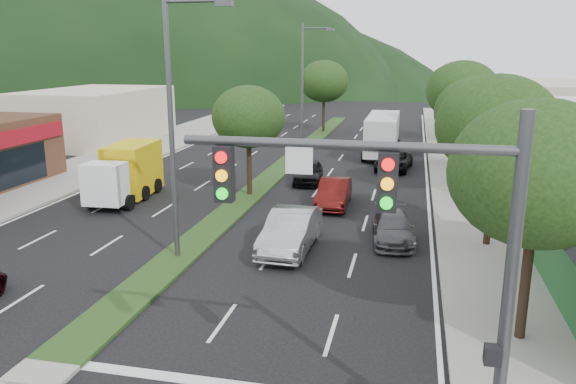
% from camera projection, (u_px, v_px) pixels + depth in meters
% --- Properties ---
extents(ground, '(160.00, 160.00, 0.00)m').
position_uv_depth(ground, '(53.00, 366.00, 14.51)').
color(ground, black).
rests_on(ground, ground).
extents(sidewalk_right, '(5.00, 90.00, 0.15)m').
position_uv_depth(sidewalk_right, '(471.00, 178.00, 35.49)').
color(sidewalk_right, gray).
rests_on(sidewalk_right, ground).
extents(sidewalk_left, '(6.00, 90.00, 0.15)m').
position_uv_depth(sidewalk_left, '(106.00, 162.00, 40.90)').
color(sidewalk_left, gray).
rests_on(sidewalk_left, ground).
extents(median, '(1.60, 56.00, 0.12)m').
position_uv_depth(median, '(288.00, 162.00, 40.99)').
color(median, '#1A3814').
rests_on(median, ground).
extents(traffic_signal, '(6.12, 0.40, 7.00)m').
position_uv_depth(traffic_signal, '(421.00, 240.00, 10.00)').
color(traffic_signal, '#47494C').
rests_on(traffic_signal, ground).
extents(bldg_left_far, '(9.00, 14.00, 4.60)m').
position_uv_depth(bldg_left_far, '(96.00, 115.00, 50.15)').
color(bldg_left_far, beige).
rests_on(bldg_left_far, ground).
extents(bldg_right_far, '(10.00, 16.00, 5.20)m').
position_uv_depth(bldg_right_far, '(534.00, 111.00, 51.37)').
color(bldg_right_far, beige).
rests_on(bldg_right_far, ground).
extents(hill_far, '(176.00, 132.00, 82.00)m').
position_uv_depth(hill_far, '(40.00, 84.00, 135.56)').
color(hill_far, black).
rests_on(hill_far, ground).
extents(tree_r_a, '(4.60, 4.60, 6.63)m').
position_uv_depth(tree_r_a, '(537.00, 174.00, 14.57)').
color(tree_r_a, black).
rests_on(tree_r_a, sidewalk_right).
extents(tree_r_b, '(4.80, 4.80, 6.94)m').
position_uv_depth(tree_r_b, '(497.00, 126.00, 22.09)').
color(tree_r_b, black).
rests_on(tree_r_b, sidewalk_right).
extents(tree_r_c, '(4.40, 4.40, 6.48)m').
position_uv_depth(tree_r_c, '(476.00, 112.00, 29.73)').
color(tree_r_c, black).
rests_on(tree_r_c, sidewalk_right).
extents(tree_r_d, '(5.00, 5.00, 7.17)m').
position_uv_depth(tree_r_d, '(463.00, 91.00, 39.08)').
color(tree_r_d, black).
rests_on(tree_r_d, sidewalk_right).
extents(tree_r_e, '(4.60, 4.60, 6.71)m').
position_uv_depth(tree_r_e, '(454.00, 87.00, 48.61)').
color(tree_r_e, black).
rests_on(tree_r_e, sidewalk_right).
extents(tree_med_near, '(4.00, 4.00, 6.02)m').
position_uv_depth(tree_med_near, '(248.00, 117.00, 30.46)').
color(tree_med_near, black).
rests_on(tree_med_near, median).
extents(tree_med_far, '(4.80, 4.80, 6.94)m').
position_uv_depth(tree_med_far, '(324.00, 81.00, 54.92)').
color(tree_med_far, black).
rests_on(tree_med_far, median).
extents(streetlight_near, '(2.60, 0.25, 10.00)m').
position_uv_depth(streetlight_near, '(176.00, 116.00, 20.67)').
color(streetlight_near, '#47494C').
rests_on(streetlight_near, ground).
extents(streetlight_mid, '(2.60, 0.25, 10.00)m').
position_uv_depth(streetlight_mid, '(305.00, 81.00, 44.32)').
color(streetlight_mid, '#47494C').
rests_on(streetlight_mid, ground).
extents(sedan_silver, '(1.84, 5.01, 1.64)m').
position_uv_depth(sedan_silver, '(291.00, 231.00, 22.80)').
color(sedan_silver, '#A1A3A8').
rests_on(sedan_silver, ground).
extents(car_queue_a, '(1.97, 4.19, 1.38)m').
position_uv_depth(car_queue_a, '(308.00, 172.00, 34.52)').
color(car_queue_a, black).
rests_on(car_queue_a, ground).
extents(car_queue_b, '(2.09, 4.31, 1.21)m').
position_uv_depth(car_queue_b, '(393.00, 228.00, 23.90)').
color(car_queue_b, '#424246').
rests_on(car_queue_b, ground).
extents(car_queue_c, '(1.61, 4.37, 1.43)m').
position_uv_depth(car_queue_c, '(334.00, 193.00, 29.29)').
color(car_queue_c, '#4C0E0C').
rests_on(car_queue_c, ground).
extents(car_queue_d, '(2.63, 4.77, 1.27)m').
position_uv_depth(car_queue_d, '(394.00, 161.00, 38.20)').
color(car_queue_d, black).
rests_on(car_queue_d, ground).
extents(box_truck, '(2.65, 6.09, 2.94)m').
position_uv_depth(box_truck, '(127.00, 174.00, 30.66)').
color(box_truck, white).
rests_on(box_truck, ground).
extents(motorhome, '(2.57, 8.12, 3.11)m').
position_uv_depth(motorhome, '(382.00, 134.00, 43.26)').
color(motorhome, silver).
rests_on(motorhome, ground).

